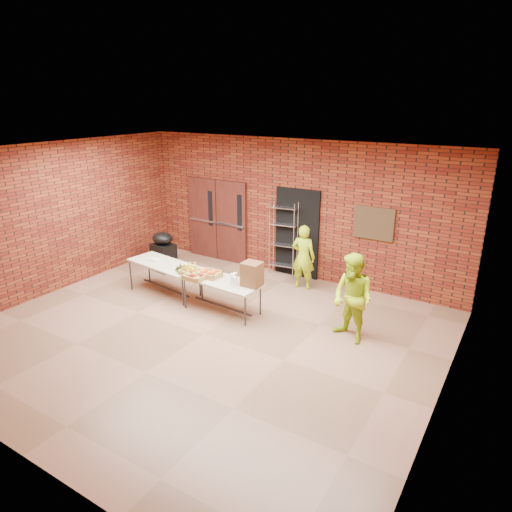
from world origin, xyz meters
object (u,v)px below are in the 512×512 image
at_px(volunteer_woman, 303,257).
at_px(volunteer_man, 353,298).
at_px(covered_grill, 163,252).
at_px(coffee_dispenser, 252,274).
at_px(wire_rack, 283,239).
at_px(table_right, 222,283).
at_px(table_left, 164,266).

xyz_separation_m(volunteer_woman, volunteer_man, (1.75, -1.64, 0.06)).
bearing_deg(volunteer_woman, covered_grill, 6.47).
bearing_deg(coffee_dispenser, wire_rack, 104.10).
relative_size(table_right, coffee_dispenser, 3.60).
height_order(table_left, volunteer_woman, volunteer_woman).
bearing_deg(volunteer_man, volunteer_woman, 160.00).
xyz_separation_m(table_right, coffee_dispenser, (0.65, 0.09, 0.29)).
bearing_deg(volunteer_woman, volunteer_man, 129.99).
xyz_separation_m(table_left, covered_grill, (-0.97, 1.02, -0.15)).
bearing_deg(table_right, volunteer_man, 10.06).
distance_m(table_left, volunteer_man, 4.18).
relative_size(wire_rack, table_right, 1.08).
bearing_deg(table_left, wire_rack, 61.60).
relative_size(table_left, coffee_dispenser, 3.78).
bearing_deg(covered_grill, coffee_dispenser, -7.70).
height_order(table_right, covered_grill, covered_grill).
distance_m(wire_rack, table_left, 2.85).
xyz_separation_m(wire_rack, table_left, (-1.67, -2.29, -0.27)).
bearing_deg(table_right, wire_rack, 92.18).
relative_size(coffee_dispenser, volunteer_man, 0.29).
height_order(coffee_dispenser, volunteer_woman, volunteer_woman).
bearing_deg(volunteer_woman, table_right, 59.87).
distance_m(coffee_dispenser, covered_grill, 3.40).
distance_m(wire_rack, coffee_dispenser, 2.37).
height_order(table_left, coffee_dispenser, coffee_dispenser).
xyz_separation_m(table_left, table_right, (1.60, -0.09, -0.02)).
bearing_deg(volunteer_man, table_right, -150.61).
relative_size(coffee_dispenser, covered_grill, 0.48).
distance_m(table_left, coffee_dispenser, 2.26).
xyz_separation_m(wire_rack, volunteer_woman, (0.76, -0.47, -0.17)).
height_order(table_left, table_right, table_left).
height_order(volunteer_woman, volunteer_man, volunteer_man).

